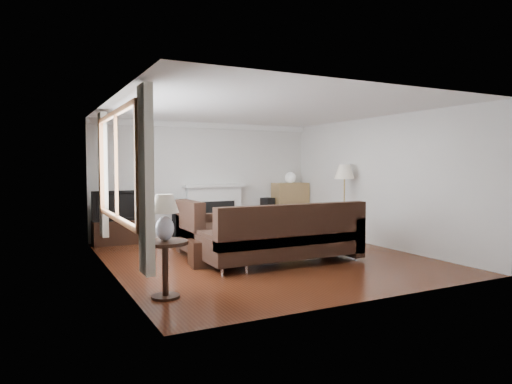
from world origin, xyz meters
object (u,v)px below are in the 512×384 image
sectional_sofa (282,235)px  bookshelf (290,207)px  tv_stand (118,232)px  floor_lamp (344,203)px  side_table (165,269)px  coffee_table (247,235)px

sectional_sofa → bookshelf: bearing=56.6°
tv_stand → bookshelf: bookshelf is taller
bookshelf → sectional_sofa: (-2.00, -3.03, -0.12)m
sectional_sofa → tv_stand: bearing=123.8°
floor_lamp → side_table: 4.94m
tv_stand → floor_lamp: bearing=-23.4°
bookshelf → floor_lamp: floor_lamp is taller
sectional_sofa → floor_lamp: size_ratio=1.78×
tv_stand → side_table: (-0.18, -4.07, 0.10)m
coffee_table → bookshelf: bearing=36.6°
tv_stand → floor_lamp: size_ratio=0.60×
bookshelf → sectional_sofa: size_ratio=0.41×
tv_stand → bookshelf: (4.02, 0.02, 0.34)m
sectional_sofa → coffee_table: 1.56m
bookshelf → side_table: bookshelf is taller
tv_stand → side_table: size_ratio=1.40×
coffee_table → sectional_sofa: bearing=-96.8°
tv_stand → floor_lamp: floor_lamp is taller
side_table → sectional_sofa: bearing=25.6°
sectional_sofa → side_table: bearing=-154.4°
sectional_sofa → coffee_table: (0.13, 1.54, -0.22)m
tv_stand → bookshelf: size_ratio=0.83×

